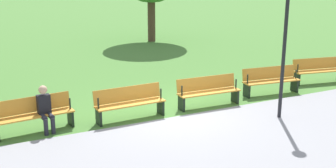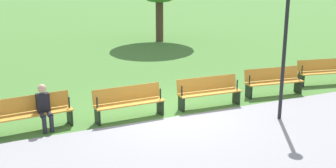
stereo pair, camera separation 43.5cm
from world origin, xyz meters
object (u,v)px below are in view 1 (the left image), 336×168
Objects in this scene: bench_1 at (270,80)px; bench_2 at (208,91)px; bench_0 at (318,70)px; bench_4 at (34,114)px; bench_3 at (130,102)px; lamp_post at (286,25)px; person_seated at (45,108)px.

bench_1 and bench_2 have the same top height.
bench_0 is 1.02× the size of bench_2.
bench_0 and bench_4 have the same top height.
bench_2 is 5.08m from bench_4.
lamp_post reaches higher than bench_3.
bench_2 and bench_4 have the same top height.
bench_0 is 4.91m from lamp_post.
bench_0 is at bearing -148.62° from lamp_post.
bench_0 is at bearing -177.98° from bench_3.
bench_4 is (5.08, -0.18, 0.00)m from bench_2.
bench_3 is (2.54, 0.00, 0.00)m from bench_2.
lamp_post reaches higher than bench_0.
bench_1 is at bearing -123.11° from lamp_post.
bench_0 is 2.54m from bench_1.
person_seated is at bearing 150.83° from bench_4.
lamp_post is (-3.80, 1.77, 2.11)m from bench_3.
bench_3 is at bearing 8.15° from bench_1.
bench_3 is at bearing 14.27° from bench_0.
bench_0 is 1.01× the size of bench_4.
bench_1 is 2.54m from bench_2.
bench_3 is 2.54m from bench_4.
bench_2 is 1.66× the size of person_seated.
person_seated reaches higher than bench_0.
bench_2 is at bearing 177.96° from bench_3.
bench_1 and bench_3 have the same top height.
bench_3 is at bearing -24.97° from lamp_post.
bench_1 is at bearing 174.79° from person_seated.
bench_2 is 3.03m from lamp_post.
bench_0 is at bearing 176.64° from person_seated.
person_seated is 0.33× the size of lamp_post.
bench_0 is at bearing -171.86° from bench_2.
bench_4 is 0.34m from person_seated.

